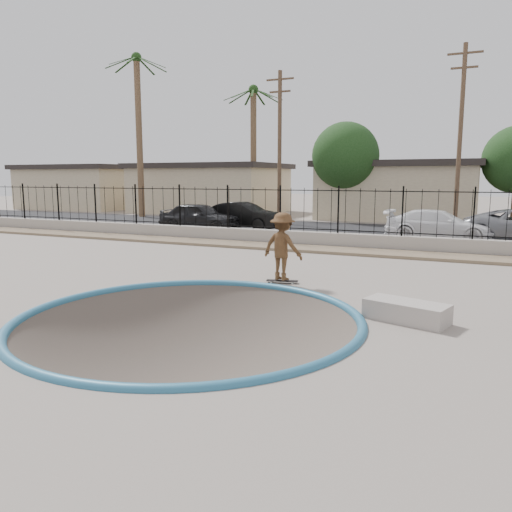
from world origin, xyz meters
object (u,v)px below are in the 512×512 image
at_px(skateboard, 282,281).
at_px(car_b, 243,216).
at_px(concrete_ledge, 406,311).
at_px(car_c, 438,225).
at_px(car_a, 200,217).
at_px(skater, 282,250).

height_order(skateboard, car_b, car_b).
distance_m(concrete_ledge, car_c, 13.67).
bearing_deg(car_b, car_c, -91.53).
bearing_deg(concrete_ledge, car_c, 91.96).
bearing_deg(skateboard, car_a, 115.72).
bearing_deg(car_c, skateboard, 164.71).
relative_size(skater, car_a, 0.41).
xyz_separation_m(car_a, car_c, (11.81, 0.89, -0.07)).
bearing_deg(car_a, car_b, -47.71).
distance_m(skateboard, car_a, 13.59).
relative_size(concrete_ledge, car_c, 0.34).
bearing_deg(car_b, car_a, 134.50).
xyz_separation_m(skater, car_b, (-6.94, 12.00, -0.14)).
bearing_deg(skater, car_c, -93.84).
bearing_deg(car_c, car_b, 86.00).
bearing_deg(car_a, car_c, -85.39).
distance_m(skater, car_a, 13.57).
distance_m(skater, skateboard, 0.84).
distance_m(car_a, car_b, 2.39).
bearing_deg(car_c, concrete_ledge, -178.02).
distance_m(skater, car_c, 11.71).
distance_m(skateboard, car_b, 13.88).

